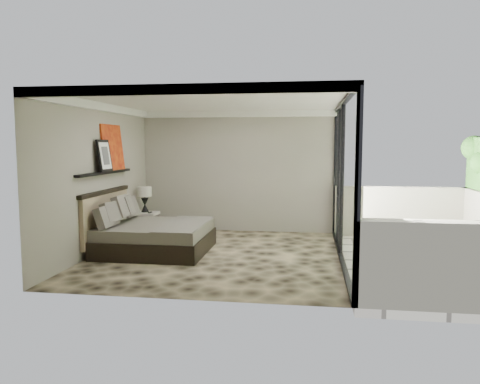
# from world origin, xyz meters

# --- Properties ---
(floor) EXTENTS (5.00, 5.00, 0.00)m
(floor) POSITION_xyz_m (0.00, 0.00, 0.00)
(floor) COLOR black
(floor) RESTS_ON ground
(ceiling) EXTENTS (4.50, 5.00, 0.02)m
(ceiling) POSITION_xyz_m (0.00, 0.00, 2.79)
(ceiling) COLOR silver
(ceiling) RESTS_ON back_wall
(back_wall) EXTENTS (4.50, 0.02, 2.80)m
(back_wall) POSITION_xyz_m (0.00, 2.49, 1.40)
(back_wall) COLOR gray
(back_wall) RESTS_ON floor
(left_wall) EXTENTS (0.02, 5.00, 2.80)m
(left_wall) POSITION_xyz_m (-2.24, 0.00, 1.40)
(left_wall) COLOR gray
(left_wall) RESTS_ON floor
(glass_wall) EXTENTS (0.08, 5.00, 2.80)m
(glass_wall) POSITION_xyz_m (2.25, 0.00, 1.40)
(glass_wall) COLOR white
(glass_wall) RESTS_ON floor
(terrace_slab) EXTENTS (3.00, 5.00, 0.12)m
(terrace_slab) POSITION_xyz_m (3.75, 0.00, -0.06)
(terrace_slab) COLOR beige
(terrace_slab) RESTS_ON ground
(picture_ledge) EXTENTS (0.12, 2.20, 0.05)m
(picture_ledge) POSITION_xyz_m (-2.18, 0.10, 1.50)
(picture_ledge) COLOR black
(picture_ledge) RESTS_ON left_wall
(bed) EXTENTS (2.02, 1.95, 1.11)m
(bed) POSITION_xyz_m (-1.31, 0.11, 0.33)
(bed) COLOR black
(bed) RESTS_ON floor
(nightstand) EXTENTS (0.49, 0.49, 0.47)m
(nightstand) POSITION_xyz_m (-1.93, 1.66, 0.24)
(nightstand) COLOR black
(nightstand) RESTS_ON floor
(table_lamp) EXTENTS (0.31, 0.31, 0.57)m
(table_lamp) POSITION_xyz_m (-1.98, 1.69, 0.88)
(table_lamp) COLOR black
(table_lamp) RESTS_ON nightstand
(abstract_canvas) EXTENTS (0.13, 0.90, 0.90)m
(abstract_canvas) POSITION_xyz_m (-2.19, 0.51, 1.97)
(abstract_canvas) COLOR #B1490F
(abstract_canvas) RESTS_ON picture_ledge
(framed_print) EXTENTS (0.11, 0.50, 0.60)m
(framed_print) POSITION_xyz_m (-2.14, 0.00, 1.82)
(framed_print) COLOR black
(framed_print) RESTS_ON picture_ledge
(ottoman) EXTENTS (0.55, 0.55, 0.48)m
(ottoman) POSITION_xyz_m (4.45, 0.90, 0.24)
(ottoman) COLOR silver
(ottoman) RESTS_ON terrace_slab
(lounger) EXTENTS (0.80, 1.48, 0.56)m
(lounger) POSITION_xyz_m (3.38, 0.33, 0.17)
(lounger) COLOR silver
(lounger) RESTS_ON terrace_slab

